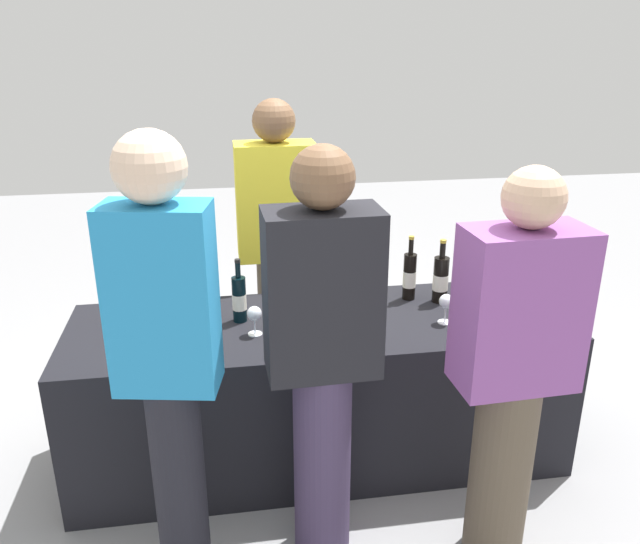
% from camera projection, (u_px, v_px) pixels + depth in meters
% --- Properties ---
extents(ground_plane, '(12.00, 12.00, 0.00)m').
position_uv_depth(ground_plane, '(320.00, 452.00, 3.27)').
color(ground_plane, gray).
extents(tasting_table, '(2.36, 0.76, 0.74)m').
position_uv_depth(tasting_table, '(320.00, 389.00, 3.14)').
color(tasting_table, black).
rests_on(tasting_table, ground_plane).
extents(wine_bottle_0, '(0.07, 0.07, 0.32)m').
position_uv_depth(wine_bottle_0, '(131.00, 296.00, 2.99)').
color(wine_bottle_0, black).
rests_on(wine_bottle_0, tasting_table).
extents(wine_bottle_1, '(0.07, 0.07, 0.31)m').
position_uv_depth(wine_bottle_1, '(239.00, 299.00, 2.97)').
color(wine_bottle_1, black).
rests_on(wine_bottle_1, tasting_table).
extents(wine_bottle_2, '(0.07, 0.07, 0.34)m').
position_uv_depth(wine_bottle_2, '(335.00, 283.00, 3.14)').
color(wine_bottle_2, black).
rests_on(wine_bottle_2, tasting_table).
extents(wine_bottle_3, '(0.07, 0.07, 0.34)m').
position_uv_depth(wine_bottle_3, '(409.00, 276.00, 3.22)').
color(wine_bottle_3, black).
rests_on(wine_bottle_3, tasting_table).
extents(wine_bottle_4, '(0.08, 0.08, 0.33)m').
position_uv_depth(wine_bottle_4, '(441.00, 279.00, 3.19)').
color(wine_bottle_4, black).
rests_on(wine_bottle_4, tasting_table).
extents(wine_glass_0, '(0.07, 0.07, 0.14)m').
position_uv_depth(wine_glass_0, '(254.00, 315.00, 2.84)').
color(wine_glass_0, silver).
rests_on(wine_glass_0, tasting_table).
extents(wine_glass_1, '(0.07, 0.07, 0.14)m').
position_uv_depth(wine_glass_1, '(336.00, 311.00, 2.87)').
color(wine_glass_1, silver).
rests_on(wine_glass_1, tasting_table).
extents(wine_glass_2, '(0.07, 0.07, 0.14)m').
position_uv_depth(wine_glass_2, '(354.00, 312.00, 2.86)').
color(wine_glass_2, silver).
rests_on(wine_glass_2, tasting_table).
extents(wine_glass_3, '(0.07, 0.07, 0.14)m').
position_uv_depth(wine_glass_3, '(446.00, 303.00, 2.96)').
color(wine_glass_3, silver).
rests_on(wine_glass_3, tasting_table).
extents(server_pouring, '(0.43, 0.24, 1.71)m').
position_uv_depth(server_pouring, '(277.00, 243.00, 3.55)').
color(server_pouring, brown).
rests_on(server_pouring, ground_plane).
extents(guest_0, '(0.38, 0.25, 1.76)m').
position_uv_depth(guest_0, '(168.00, 356.00, 2.18)').
color(guest_0, black).
rests_on(guest_0, ground_plane).
extents(guest_1, '(0.42, 0.24, 1.69)m').
position_uv_depth(guest_1, '(322.00, 352.00, 2.37)').
color(guest_1, '#3F3351').
rests_on(guest_1, ground_plane).
extents(guest_2, '(0.45, 0.26, 1.62)m').
position_uv_depth(guest_2, '(513.00, 367.00, 2.35)').
color(guest_2, brown).
rests_on(guest_2, ground_plane).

